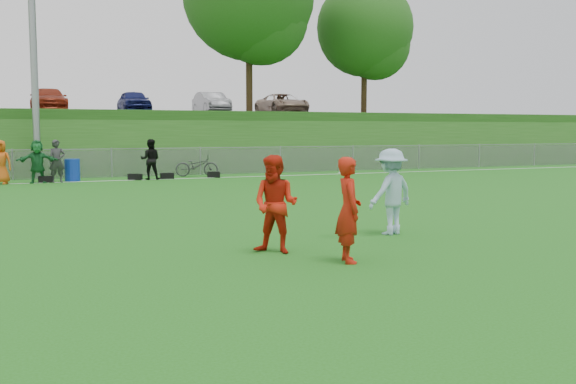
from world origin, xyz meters
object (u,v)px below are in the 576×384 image
player_red_center (276,204)px  recycling_bin (72,170)px  frisbee (345,173)px  player_blue (391,192)px  player_red_left (349,210)px  bicycle (197,165)px

player_red_center → recycling_bin: size_ratio=1.85×
frisbee → player_blue: bearing=3.7°
player_red_center → recycling_bin: 17.52m
recycling_bin → player_red_center: bearing=-83.5°
player_red_left → player_blue: 2.92m
bicycle → recycling_bin: bearing=112.3°
player_red_left → player_blue: player_blue is taller
frisbee → bicycle: (1.57, 17.05, -0.77)m
frisbee → recycling_bin: (-3.75, 16.54, -0.82)m
player_red_left → recycling_bin: (-2.76, 18.54, -0.38)m
frisbee → bicycle: frisbee is taller
player_blue → bicycle: bearing=-108.2°
player_red_center → bicycle: size_ratio=0.88×
player_red_left → player_blue: size_ratio=0.97×
player_red_center → recycling_bin: player_red_center is taller
recycling_bin → bicycle: bicycle is taller
frisbee → recycling_bin: bearing=102.8°
player_red_left → recycling_bin: 18.75m
player_red_center → bicycle: 18.23m
player_red_left → bicycle: (2.57, 19.05, -0.34)m
frisbee → bicycle: 17.14m
player_blue → player_red_left: bearing=28.6°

